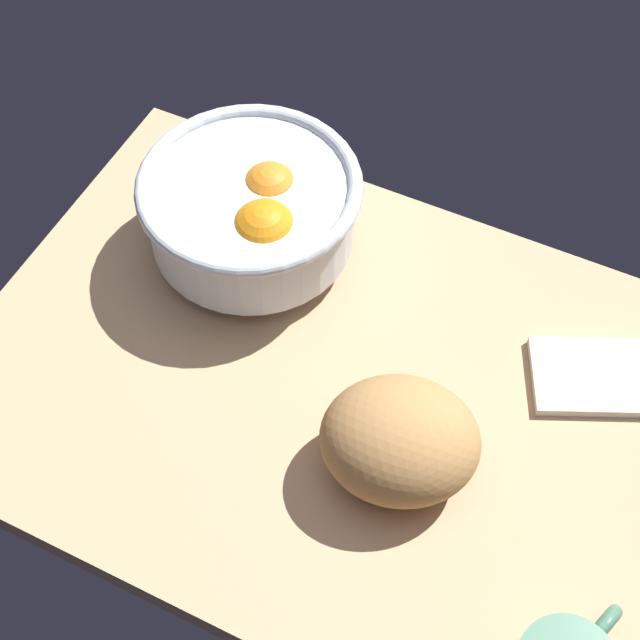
# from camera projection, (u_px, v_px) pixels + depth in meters

# --- Properties ---
(ground_plane) EXTENTS (0.73, 0.52, 0.03)m
(ground_plane) POSITION_uv_depth(u_px,v_px,m) (335.00, 392.00, 0.97)
(ground_plane) COLOR tan
(fruit_bowl) EXTENTS (0.23, 0.23, 0.11)m
(fruit_bowl) POSITION_uv_depth(u_px,v_px,m) (253.00, 209.00, 1.00)
(fruit_bowl) COLOR silver
(fruit_bowl) RESTS_ON ground
(bread_loaf) EXTENTS (0.18, 0.16, 0.10)m
(bread_loaf) POSITION_uv_depth(u_px,v_px,m) (400.00, 440.00, 0.87)
(bread_loaf) COLOR #B6834B
(bread_loaf) RESTS_ON ground
(napkin_folded) EXTENTS (0.15, 0.13, 0.01)m
(napkin_folded) POSITION_uv_depth(u_px,v_px,m) (598.00, 377.00, 0.96)
(napkin_folded) COLOR beige
(napkin_folded) RESTS_ON ground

